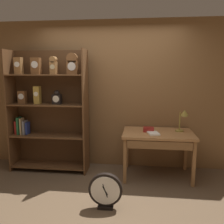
# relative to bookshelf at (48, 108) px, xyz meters

# --- Properties ---
(ground_plane) EXTENTS (10.00, 10.00, 0.00)m
(ground_plane) POSITION_rel_bookshelf_xyz_m (1.08, -1.07, -1.09)
(ground_plane) COLOR brown
(back_wood_panel) EXTENTS (4.80, 0.05, 2.60)m
(back_wood_panel) POSITION_rel_bookshelf_xyz_m (1.08, 0.34, 0.21)
(back_wood_panel) COLOR brown
(back_wood_panel) RESTS_ON ground
(bookshelf) EXTENTS (1.33, 0.39, 2.08)m
(bookshelf) POSITION_rel_bookshelf_xyz_m (0.00, 0.00, 0.00)
(bookshelf) COLOR brown
(bookshelf) RESTS_ON ground
(workbench) EXTENTS (1.13, 0.74, 0.75)m
(workbench) POSITION_rel_bookshelf_xyz_m (1.88, -0.12, -0.43)
(workbench) COLOR #9E6B3D
(workbench) RESTS_ON ground
(desk_lamp) EXTENTS (0.20, 0.20, 0.39)m
(desk_lamp) POSITION_rel_bookshelf_xyz_m (2.28, -0.03, -0.09)
(desk_lamp) COLOR olive
(desk_lamp) RESTS_ON workbench
(toolbox_small) EXTENTS (0.17, 0.10, 0.08)m
(toolbox_small) POSITION_rel_bookshelf_xyz_m (1.73, -0.08, -0.30)
(toolbox_small) COLOR maroon
(toolbox_small) RESTS_ON workbench
(open_repair_manual) EXTENTS (0.20, 0.25, 0.02)m
(open_repair_manual) POSITION_rel_bookshelf_xyz_m (1.80, -0.22, -0.33)
(open_repair_manual) COLOR silver
(open_repair_manual) RESTS_ON workbench
(round_clock_large) EXTENTS (0.43, 0.11, 0.47)m
(round_clock_large) POSITION_rel_bookshelf_xyz_m (1.17, -1.14, -0.85)
(round_clock_large) COLOR black
(round_clock_large) RESTS_ON ground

